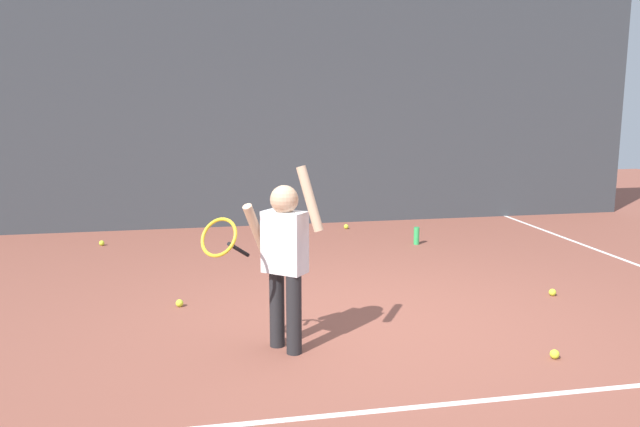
{
  "coord_description": "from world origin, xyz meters",
  "views": [
    {
      "loc": [
        -1.44,
        -4.77,
        1.79
      ],
      "look_at": [
        -0.41,
        0.4,
        0.85
      ],
      "focal_mm": 35.84,
      "sensor_mm": 36.0,
      "label": 1
    }
  ],
  "objects_px": {
    "water_bottle": "(416,236)",
    "tennis_ball_2": "(180,303)",
    "tennis_ball_4": "(102,243)",
    "tennis_player": "(282,253)",
    "tennis_ball_3": "(555,354)",
    "tennis_ball_0": "(346,227)",
    "tennis_ball_5": "(552,292)"
  },
  "relations": [
    {
      "from": "water_bottle",
      "to": "tennis_player",
      "type": "bearing_deg",
      "value": -124.56
    },
    {
      "from": "tennis_player",
      "to": "tennis_ball_3",
      "type": "relative_size",
      "value": 20.46
    },
    {
      "from": "tennis_ball_0",
      "to": "tennis_ball_4",
      "type": "xyz_separation_m",
      "value": [
        -3.23,
        -0.42,
        0.0
      ]
    },
    {
      "from": "water_bottle",
      "to": "tennis_ball_3",
      "type": "xyz_separation_m",
      "value": [
        -0.27,
        -3.61,
        -0.08
      ]
    },
    {
      "from": "tennis_ball_3",
      "to": "water_bottle",
      "type": "bearing_deg",
      "value": 85.65
    },
    {
      "from": "tennis_ball_2",
      "to": "tennis_ball_4",
      "type": "xyz_separation_m",
      "value": [
        -0.99,
        2.62,
        0.0
      ]
    },
    {
      "from": "tennis_ball_3",
      "to": "tennis_ball_4",
      "type": "relative_size",
      "value": 1.0
    },
    {
      "from": "water_bottle",
      "to": "tennis_ball_2",
      "type": "xyz_separation_m",
      "value": [
        -2.88,
        -1.93,
        -0.08
      ]
    },
    {
      "from": "tennis_ball_3",
      "to": "tennis_player",
      "type": "bearing_deg",
      "value": 163.98
    },
    {
      "from": "tennis_player",
      "to": "tennis_ball_0",
      "type": "xyz_separation_m",
      "value": [
        1.48,
        4.19,
        -0.69
      ]
    },
    {
      "from": "tennis_player",
      "to": "tennis_ball_3",
      "type": "xyz_separation_m",
      "value": [
        1.85,
        -0.53,
        -0.69
      ]
    },
    {
      "from": "water_bottle",
      "to": "tennis_ball_4",
      "type": "distance_m",
      "value": 3.93
    },
    {
      "from": "water_bottle",
      "to": "tennis_ball_5",
      "type": "xyz_separation_m",
      "value": [
        0.51,
        -2.28,
        -0.08
      ]
    },
    {
      "from": "tennis_ball_3",
      "to": "tennis_ball_4",
      "type": "height_order",
      "value": "same"
    },
    {
      "from": "tennis_player",
      "to": "tennis_ball_4",
      "type": "xyz_separation_m",
      "value": [
        -1.75,
        3.77,
        -0.69
      ]
    },
    {
      "from": "tennis_ball_0",
      "to": "tennis_ball_5",
      "type": "relative_size",
      "value": 1.0
    },
    {
      "from": "tennis_ball_2",
      "to": "tennis_ball_5",
      "type": "bearing_deg",
      "value": -5.9
    },
    {
      "from": "water_bottle",
      "to": "tennis_ball_4",
      "type": "xyz_separation_m",
      "value": [
        -3.87,
        0.69,
        -0.08
      ]
    },
    {
      "from": "tennis_ball_2",
      "to": "tennis_ball_4",
      "type": "distance_m",
      "value": 2.8
    },
    {
      "from": "tennis_ball_0",
      "to": "tennis_ball_4",
      "type": "bearing_deg",
      "value": -172.52
    },
    {
      "from": "tennis_player",
      "to": "tennis_ball_0",
      "type": "distance_m",
      "value": 4.5
    },
    {
      "from": "tennis_ball_0",
      "to": "tennis_ball_3",
      "type": "relative_size",
      "value": 1.0
    },
    {
      "from": "water_bottle",
      "to": "tennis_ball_2",
      "type": "height_order",
      "value": "water_bottle"
    },
    {
      "from": "water_bottle",
      "to": "tennis_ball_4",
      "type": "relative_size",
      "value": 3.33
    },
    {
      "from": "tennis_ball_4",
      "to": "tennis_ball_3",
      "type": "bearing_deg",
      "value": -50.13
    },
    {
      "from": "tennis_ball_0",
      "to": "tennis_ball_5",
      "type": "distance_m",
      "value": 3.58
    },
    {
      "from": "tennis_player",
      "to": "tennis_ball_3",
      "type": "distance_m",
      "value": 2.04
    },
    {
      "from": "tennis_player",
      "to": "water_bottle",
      "type": "distance_m",
      "value": 3.79
    },
    {
      "from": "tennis_ball_2",
      "to": "tennis_ball_4",
      "type": "relative_size",
      "value": 1.0
    },
    {
      "from": "tennis_player",
      "to": "tennis_ball_2",
      "type": "height_order",
      "value": "tennis_player"
    },
    {
      "from": "tennis_ball_2",
      "to": "tennis_ball_5",
      "type": "distance_m",
      "value": 3.4
    },
    {
      "from": "tennis_ball_2",
      "to": "tennis_ball_4",
      "type": "bearing_deg",
      "value": 110.72
    }
  ]
}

